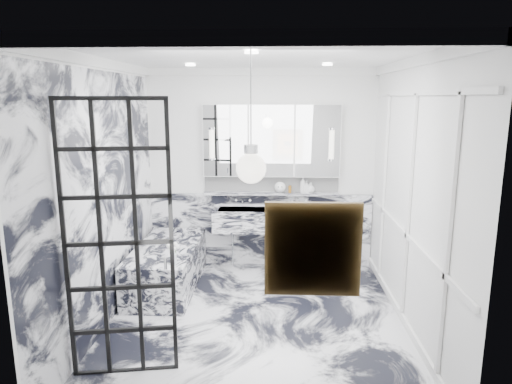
{
  "coord_description": "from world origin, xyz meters",
  "views": [
    {
      "loc": [
        0.21,
        -4.6,
        2.41
      ],
      "look_at": [
        -0.01,
        0.5,
        1.35
      ],
      "focal_mm": 32.0,
      "sensor_mm": 36.0,
      "label": 1
    }
  ],
  "objects_px": {
    "mirror_cabinet": "(271,141)",
    "bathtub": "(167,266)",
    "trough_sink": "(271,220)",
    "crittall_door": "(119,243)"
  },
  "relations": [
    {
      "from": "trough_sink",
      "to": "bathtub",
      "type": "xyz_separation_m",
      "value": [
        -1.33,
        -0.66,
        -0.45
      ]
    },
    {
      "from": "mirror_cabinet",
      "to": "bathtub",
      "type": "relative_size",
      "value": 1.15
    },
    {
      "from": "mirror_cabinet",
      "to": "bathtub",
      "type": "bearing_deg",
      "value": -147.94
    },
    {
      "from": "crittall_door",
      "to": "trough_sink",
      "type": "bearing_deg",
      "value": 54.41
    },
    {
      "from": "trough_sink",
      "to": "mirror_cabinet",
      "type": "relative_size",
      "value": 0.84
    },
    {
      "from": "mirror_cabinet",
      "to": "trough_sink",
      "type": "bearing_deg",
      "value": -90.0
    },
    {
      "from": "trough_sink",
      "to": "bathtub",
      "type": "relative_size",
      "value": 0.97
    },
    {
      "from": "crittall_door",
      "to": "mirror_cabinet",
      "type": "height_order",
      "value": "crittall_door"
    },
    {
      "from": "crittall_door",
      "to": "trough_sink",
      "type": "height_order",
      "value": "crittall_door"
    },
    {
      "from": "mirror_cabinet",
      "to": "bathtub",
      "type": "height_order",
      "value": "mirror_cabinet"
    }
  ]
}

